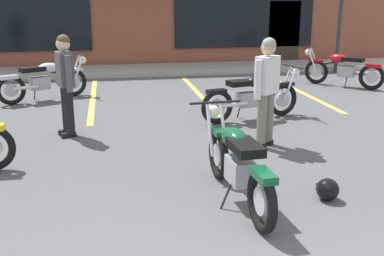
# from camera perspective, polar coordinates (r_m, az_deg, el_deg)

# --- Properties ---
(ground_plane) EXTENTS (80.00, 80.00, 0.00)m
(ground_plane) POSITION_cam_1_polar(r_m,az_deg,el_deg) (6.46, -1.84, -4.67)
(ground_plane) COLOR #515154
(sidewalk_kerb) EXTENTS (22.00, 1.80, 0.14)m
(sidewalk_kerb) POSITION_cam_1_polar(r_m,az_deg,el_deg) (14.49, -6.76, 7.04)
(sidewalk_kerb) COLOR #A8A59E
(sidewalk_kerb) RESTS_ON ground_plane
(brick_storefront_building) EXTENTS (18.43, 7.10, 3.83)m
(brick_storefront_building) POSITION_cam_1_polar(r_m,az_deg,el_deg) (18.41, -7.82, 14.65)
(brick_storefront_building) COLOR brown
(brick_storefront_building) RESTS_ON ground_plane
(painted_stall_lines) EXTENTS (7.59, 4.80, 0.01)m
(painted_stall_lines) POSITION_cam_1_polar(r_m,az_deg,el_deg) (10.97, -5.50, 3.89)
(painted_stall_lines) COLOR #DBCC4C
(painted_stall_lines) RESTS_ON ground_plane
(motorcycle_foreground_classic) EXTENTS (0.66, 2.11, 0.98)m
(motorcycle_foreground_classic) POSITION_cam_1_polar(r_m,az_deg,el_deg) (5.27, 5.54, -4.20)
(motorcycle_foreground_classic) COLOR black
(motorcycle_foreground_classic) RESTS_ON ground_plane
(motorcycle_black_cruiser) EXTENTS (1.62, 1.69, 0.98)m
(motorcycle_black_cruiser) POSITION_cam_1_polar(r_m,az_deg,el_deg) (12.65, 17.92, 6.91)
(motorcycle_black_cruiser) COLOR black
(motorcycle_black_cruiser) RESTS_ON ground_plane
(motorcycle_blue_standard) EXTENTS (1.91, 1.28, 0.98)m
(motorcycle_blue_standard) POSITION_cam_1_polar(r_m,az_deg,el_deg) (10.93, -17.61, 5.63)
(motorcycle_blue_standard) COLOR black
(motorcycle_blue_standard) RESTS_ON ground_plane
(motorcycle_green_cafe_racer) EXTENTS (2.07, 0.90, 0.98)m
(motorcycle_green_cafe_racer) POSITION_cam_1_polar(r_m,az_deg,el_deg) (8.83, 7.38, 3.96)
(motorcycle_green_cafe_racer) COLOR black
(motorcycle_green_cafe_racer) RESTS_ON ground_plane
(person_in_black_shirt) EXTENTS (0.36, 0.60, 1.68)m
(person_in_black_shirt) POSITION_cam_1_polar(r_m,az_deg,el_deg) (7.90, -15.20, 5.75)
(person_in_black_shirt) COLOR black
(person_in_black_shirt) RESTS_ON ground_plane
(person_in_shorts_foreground) EXTENTS (0.53, 0.46, 1.68)m
(person_in_shorts_foreground) POSITION_cam_1_polar(r_m,az_deg,el_deg) (7.16, 9.11, 5.10)
(person_in_shorts_foreground) COLOR black
(person_in_shorts_foreground) RESTS_ON ground_plane
(helmet_on_pavement) EXTENTS (0.26, 0.26, 0.26)m
(helmet_on_pavement) POSITION_cam_1_polar(r_m,az_deg,el_deg) (5.60, 16.24, -7.22)
(helmet_on_pavement) COLOR black
(helmet_on_pavement) RESTS_ON ground_plane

